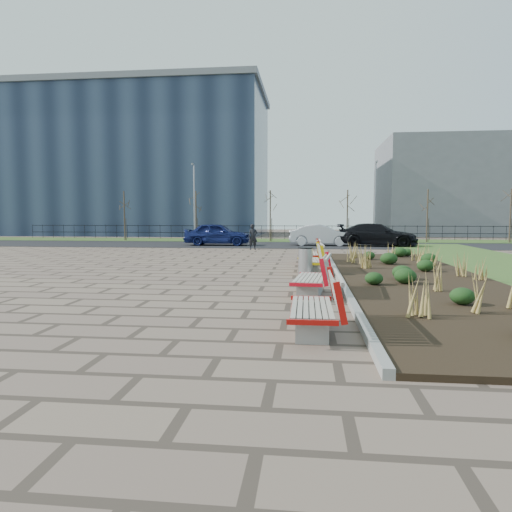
# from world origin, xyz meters

# --- Properties ---
(ground) EXTENTS (120.00, 120.00, 0.00)m
(ground) POSITION_xyz_m (0.00, 0.00, 0.00)
(ground) COLOR #6F5C4C
(ground) RESTS_ON ground
(planting_bed) EXTENTS (4.50, 18.00, 0.10)m
(planting_bed) POSITION_xyz_m (6.25, 5.00, 0.05)
(planting_bed) COLOR black
(planting_bed) RESTS_ON ground
(planting_curb) EXTENTS (0.16, 18.00, 0.15)m
(planting_curb) POSITION_xyz_m (3.92, 5.00, 0.07)
(planting_curb) COLOR gray
(planting_curb) RESTS_ON ground
(grass_verge_far) EXTENTS (80.00, 5.00, 0.04)m
(grass_verge_far) POSITION_xyz_m (0.00, 28.00, 0.02)
(grass_verge_far) COLOR #33511E
(grass_verge_far) RESTS_ON ground
(road) EXTENTS (80.00, 7.00, 0.02)m
(road) POSITION_xyz_m (0.00, 22.00, 0.01)
(road) COLOR black
(road) RESTS_ON ground
(bench_a) EXTENTS (0.90, 2.10, 1.00)m
(bench_a) POSITION_xyz_m (3.00, -1.78, 0.50)
(bench_a) COLOR #AB0F0B
(bench_a) RESTS_ON ground
(bench_b) EXTENTS (1.11, 2.18, 1.00)m
(bench_b) POSITION_xyz_m (3.00, 1.97, 0.50)
(bench_b) COLOR red
(bench_b) RESTS_ON ground
(bench_c) EXTENTS (0.99, 2.14, 1.00)m
(bench_c) POSITION_xyz_m (3.00, 6.67, 0.50)
(bench_c) COLOR yellow
(bench_c) RESTS_ON ground
(bench_d) EXTENTS (0.91, 2.10, 1.00)m
(bench_d) POSITION_xyz_m (3.00, 9.54, 0.50)
(bench_d) COLOR #B2170B
(bench_d) RESTS_ON ground
(litter_bin) EXTENTS (0.47, 0.47, 0.97)m
(litter_bin) POSITION_xyz_m (2.87, 5.48, 0.48)
(litter_bin) COLOR #B2B2B7
(litter_bin) RESTS_ON ground
(pedestrian) EXTENTS (0.65, 0.54, 1.54)m
(pedestrian) POSITION_xyz_m (-0.31, 17.53, 0.77)
(pedestrian) COLOR black
(pedestrian) RESTS_ON ground
(car_blue) EXTENTS (4.53, 1.90, 1.53)m
(car_blue) POSITION_xyz_m (-3.18, 21.11, 0.79)
(car_blue) COLOR navy
(car_blue) RESTS_ON road
(car_silver) EXTENTS (4.38, 1.78, 1.41)m
(car_silver) POSITION_xyz_m (3.89, 21.70, 0.73)
(car_silver) COLOR #B4B6BC
(car_silver) RESTS_ON road
(car_black) EXTENTS (5.44, 2.80, 1.51)m
(car_black) POSITION_xyz_m (7.54, 21.43, 0.77)
(car_black) COLOR black
(car_black) RESTS_ON road
(tree_a) EXTENTS (1.40, 1.40, 4.00)m
(tree_a) POSITION_xyz_m (-12.00, 26.50, 2.04)
(tree_a) COLOR #4C3D2D
(tree_a) RESTS_ON grass_verge_far
(tree_b) EXTENTS (1.40, 1.40, 4.00)m
(tree_b) POSITION_xyz_m (-6.00, 26.50, 2.04)
(tree_b) COLOR #4C3D2D
(tree_b) RESTS_ON grass_verge_far
(tree_c) EXTENTS (1.40, 1.40, 4.00)m
(tree_c) POSITION_xyz_m (0.00, 26.50, 2.04)
(tree_c) COLOR #4C3D2D
(tree_c) RESTS_ON grass_verge_far
(tree_d) EXTENTS (1.40, 1.40, 4.00)m
(tree_d) POSITION_xyz_m (6.00, 26.50, 2.04)
(tree_d) COLOR #4C3D2D
(tree_d) RESTS_ON grass_verge_far
(tree_e) EXTENTS (1.40, 1.40, 4.00)m
(tree_e) POSITION_xyz_m (12.00, 26.50, 2.04)
(tree_e) COLOR #4C3D2D
(tree_e) RESTS_ON grass_verge_far
(tree_f) EXTENTS (1.40, 1.40, 4.00)m
(tree_f) POSITION_xyz_m (18.00, 26.50, 2.04)
(tree_f) COLOR #4C3D2D
(tree_f) RESTS_ON grass_verge_far
(lamp_west) EXTENTS (0.24, 0.60, 6.00)m
(lamp_west) POSITION_xyz_m (-6.00, 26.00, 3.04)
(lamp_west) COLOR gray
(lamp_west) RESTS_ON grass_verge_far
(lamp_east) EXTENTS (0.24, 0.60, 6.00)m
(lamp_east) POSITION_xyz_m (8.00, 26.00, 3.04)
(lamp_east) COLOR gray
(lamp_east) RESTS_ON grass_verge_far
(railing_fence) EXTENTS (44.00, 0.10, 1.20)m
(railing_fence) POSITION_xyz_m (0.00, 29.50, 0.64)
(railing_fence) COLOR black
(railing_fence) RESTS_ON grass_verge_far
(building_glass) EXTENTS (40.00, 14.00, 15.00)m
(building_glass) POSITION_xyz_m (-22.00, 40.00, 7.50)
(building_glass) COLOR #192338
(building_glass) RESTS_ON ground
(building_grey) EXTENTS (18.00, 12.00, 10.00)m
(building_grey) POSITION_xyz_m (20.00, 42.00, 5.00)
(building_grey) COLOR slate
(building_grey) RESTS_ON ground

